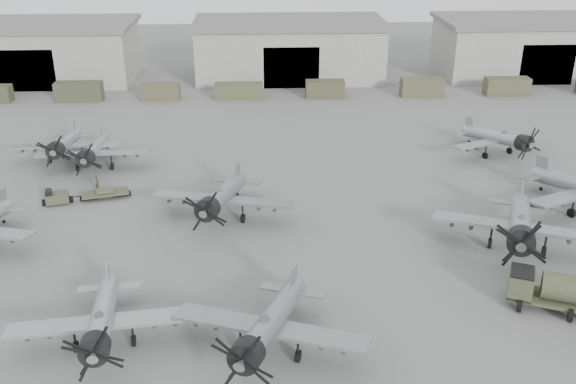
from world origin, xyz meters
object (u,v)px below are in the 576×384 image
at_px(aircraft_near_0, 101,321).
at_px(ground_crew, 97,183).
at_px(aircraft_mid_1, 221,197).
at_px(aircraft_mid_2, 520,225).
at_px(aircraft_far_1, 500,138).
at_px(aircraft_extra_381, 64,144).
at_px(tug_trailer, 76,196).
at_px(aircraft_near_1, 268,326).
at_px(aircraft_far_0, 93,151).
at_px(fuel_tanker, 561,290).

relative_size(aircraft_near_0, ground_crew, 7.22).
bearing_deg(aircraft_mid_1, aircraft_mid_2, -2.02).
height_order(aircraft_near_0, ground_crew, aircraft_near_0).
height_order(aircraft_far_1, aircraft_extra_381, aircraft_extra_381).
bearing_deg(aircraft_mid_1, tug_trailer, 175.27).
bearing_deg(ground_crew, aircraft_mid_1, -125.93).
relative_size(aircraft_near_1, aircraft_far_0, 1.06).
bearing_deg(ground_crew, aircraft_mid_2, -116.89).
distance_m(aircraft_mid_1, tug_trailer, 14.37).
height_order(aircraft_far_0, tug_trailer, aircraft_far_0).
xyz_separation_m(aircraft_mid_2, tug_trailer, (-36.89, 11.11, -1.88)).
relative_size(aircraft_mid_1, fuel_tanker, 1.69).
height_order(aircraft_mid_2, aircraft_far_1, aircraft_mid_2).
bearing_deg(aircraft_far_0, tug_trailer, -93.00).
xyz_separation_m(aircraft_mid_1, aircraft_extra_381, (-17.01, 14.36, -0.16)).
bearing_deg(aircraft_near_1, aircraft_near_0, -167.02).
bearing_deg(ground_crew, tug_trailer, 143.32).
distance_m(aircraft_mid_2, aircraft_extra_381, 45.48).
xyz_separation_m(aircraft_near_0, tug_trailer, (-7.16, 21.63, -1.52)).
relative_size(aircraft_far_0, ground_crew, 7.15).
height_order(aircraft_near_0, aircraft_extra_381, aircraft_near_0).
bearing_deg(aircraft_extra_381, ground_crew, -59.06).
height_order(aircraft_near_1, aircraft_mid_2, aircraft_mid_2).
xyz_separation_m(aircraft_near_1, aircraft_far_1, (25.47, 32.21, -0.16)).
relative_size(aircraft_far_1, aircraft_extra_381, 0.97).
bearing_deg(fuel_tanker, aircraft_near_0, -151.60).
xyz_separation_m(aircraft_near_1, aircraft_extra_381, (-20.66, 32.62, -0.13)).
bearing_deg(tug_trailer, aircraft_mid_1, -33.00).
xyz_separation_m(aircraft_near_1, ground_crew, (-15.74, 25.23, -1.41)).
relative_size(aircraft_near_0, aircraft_mid_1, 0.93).
distance_m(aircraft_near_0, aircraft_far_0, 29.97).
distance_m(aircraft_far_0, tug_trailer, 7.64).
height_order(aircraft_mid_2, fuel_tanker, aircraft_mid_2).
xyz_separation_m(aircraft_mid_2, ground_crew, (-35.44, 13.56, -1.64)).
xyz_separation_m(aircraft_far_1, fuel_tanker, (-5.82, -28.24, -0.51)).
xyz_separation_m(aircraft_near_0, aircraft_mid_1, (6.38, 17.10, 0.15)).
bearing_deg(fuel_tanker, aircraft_mid_1, 171.48).
bearing_deg(tug_trailer, aircraft_near_0, -86.21).
xyz_separation_m(aircraft_far_1, aircraft_extra_381, (-46.14, 0.41, 0.02)).
bearing_deg(aircraft_near_1, aircraft_mid_1, 120.88).
bearing_deg(aircraft_far_1, ground_crew, 167.18).
xyz_separation_m(aircraft_far_0, tug_trailer, (-0.03, -7.49, -1.52)).
distance_m(aircraft_mid_2, aircraft_far_0, 41.29).
xyz_separation_m(aircraft_far_0, fuel_tanker, (36.82, -26.31, -0.53)).
relative_size(aircraft_far_0, aircraft_extra_381, 1.00).
bearing_deg(fuel_tanker, aircraft_near_1, -145.60).
distance_m(aircraft_near_0, tug_trailer, 22.83).
distance_m(aircraft_mid_2, tug_trailer, 38.58).
bearing_deg(aircraft_mid_1, aircraft_far_1, 39.32).
bearing_deg(ground_crew, aircraft_extra_381, 27.74).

